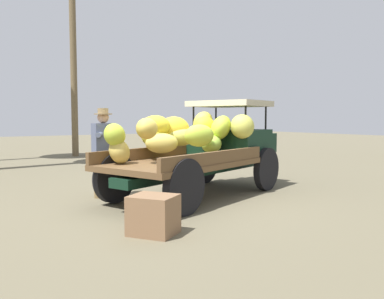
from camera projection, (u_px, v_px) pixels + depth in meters
ground_plane at (176, 200)px, 7.52m from camera, size 60.00×60.00×0.00m
truck at (205, 145)px, 8.14m from camera, size 4.66×2.92×1.89m
farmer at (104, 147)px, 7.71m from camera, size 0.53×0.47×1.71m
wooden_crate at (153, 215)px, 5.27m from camera, size 0.74×0.76×0.52m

